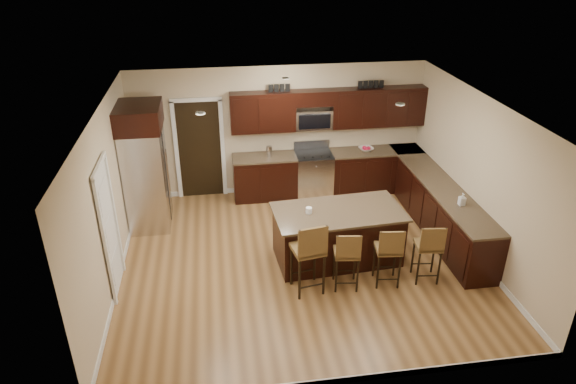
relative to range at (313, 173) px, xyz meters
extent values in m
plane|color=olive|center=(-0.68, -2.45, -0.47)|extent=(6.00, 6.00, 0.00)
plane|color=silver|center=(-0.68, -2.45, 2.23)|extent=(6.00, 6.00, 0.00)
plane|color=#C9B591|center=(-0.68, 0.30, 0.88)|extent=(6.00, 0.00, 6.00)
plane|color=#C9B591|center=(-3.68, -2.45, 0.88)|extent=(0.00, 5.50, 5.50)
plane|color=#C9B591|center=(2.32, -2.45, 0.88)|extent=(0.00, 5.50, 5.50)
cube|color=black|center=(-1.03, 0.00, -0.03)|extent=(1.30, 0.60, 0.88)
cube|color=black|center=(1.35, 0.00, -0.03)|extent=(1.94, 0.60, 0.88)
cube|color=black|center=(2.02, -1.98, -0.03)|extent=(0.60, 3.35, 0.88)
cube|color=brown|center=(-1.03, 0.00, 0.43)|extent=(1.30, 0.63, 0.04)
cube|color=brown|center=(1.35, 0.00, 0.43)|extent=(1.94, 0.63, 0.04)
cube|color=brown|center=(2.02, -1.98, 0.43)|extent=(0.63, 3.35, 0.04)
cube|color=black|center=(-1.03, 0.13, 1.35)|extent=(1.30, 0.33, 0.80)
cube|color=black|center=(1.35, 0.13, 1.35)|extent=(1.94, 0.33, 0.80)
cube|color=black|center=(0.00, 0.13, 1.60)|extent=(0.76, 0.33, 0.30)
cube|color=silver|center=(0.00, 0.00, -0.02)|extent=(0.76, 0.64, 0.90)
cube|color=black|center=(0.00, 0.00, 0.44)|extent=(0.76, 0.60, 0.03)
cube|color=black|center=(0.00, -0.30, -0.02)|extent=(0.65, 0.01, 0.45)
cube|color=silver|center=(0.00, 0.27, 0.55)|extent=(0.76, 0.05, 0.18)
cube|color=silver|center=(0.00, 0.15, 1.15)|extent=(0.76, 0.31, 0.40)
cube|color=black|center=(-2.33, 0.28, 0.56)|extent=(0.85, 0.03, 2.06)
cube|color=white|center=(-3.66, -2.75, 0.55)|extent=(0.03, 0.80, 2.04)
cube|color=black|center=(-0.07, -2.48, -0.03)|extent=(2.10, 1.15, 0.88)
cube|color=brown|center=(-0.07, -2.48, 0.43)|extent=(2.20, 1.26, 0.04)
cube|color=black|center=(-0.07, -2.48, -0.43)|extent=(2.01, 1.07, 0.09)
cube|color=brown|center=(-0.72, -3.26, 0.27)|extent=(0.53, 0.53, 0.07)
cube|color=brown|center=(-0.69, -3.47, 0.51)|extent=(0.46, 0.12, 0.49)
cylinder|color=black|center=(-0.92, -3.46, -0.12)|extent=(0.04, 0.04, 0.71)
cylinder|color=black|center=(-0.53, -3.46, -0.12)|extent=(0.04, 0.04, 0.71)
cylinder|color=black|center=(-0.92, -3.07, -0.12)|extent=(0.04, 0.04, 0.71)
cylinder|color=black|center=(-0.53, -3.07, -0.12)|extent=(0.04, 0.04, 0.71)
cube|color=brown|center=(-0.11, -3.26, 0.15)|extent=(0.43, 0.43, 0.05)
cube|color=brown|center=(-0.13, -3.43, 0.35)|extent=(0.38, 0.08, 0.41)
cylinder|color=black|center=(-0.28, -3.43, -0.18)|extent=(0.03, 0.03, 0.59)
cylinder|color=black|center=(0.05, -3.43, -0.18)|extent=(0.03, 0.03, 0.59)
cylinder|color=black|center=(-0.28, -3.10, -0.18)|extent=(0.03, 0.03, 0.59)
cylinder|color=black|center=(0.05, -3.10, -0.18)|extent=(0.03, 0.03, 0.59)
cube|color=brown|center=(0.55, -3.26, 0.16)|extent=(0.43, 0.43, 0.06)
cube|color=brown|center=(0.53, -3.44, 0.36)|extent=(0.39, 0.08, 0.42)
cylinder|color=black|center=(0.38, -3.43, -0.17)|extent=(0.03, 0.03, 0.60)
cylinder|color=black|center=(0.72, -3.43, -0.17)|extent=(0.03, 0.03, 0.60)
cylinder|color=black|center=(0.38, -3.10, -0.17)|extent=(0.03, 0.03, 0.60)
cylinder|color=black|center=(0.72, -3.10, -0.17)|extent=(0.03, 0.03, 0.60)
cube|color=silver|center=(-3.30, -0.80, 0.49)|extent=(0.72, 0.96, 1.92)
cube|color=black|center=(-2.94, -0.80, 0.49)|extent=(0.01, 0.02, 1.83)
cylinder|color=silver|center=(-2.91, -0.88, 0.58)|extent=(0.02, 0.02, 0.85)
cylinder|color=silver|center=(-2.91, -0.72, 0.58)|extent=(0.02, 0.02, 0.85)
cube|color=black|center=(-3.30, -0.80, 1.66)|extent=(0.78, 1.02, 0.43)
cube|color=olive|center=(-0.07, -1.17, -0.47)|extent=(0.93, 0.63, 0.01)
imported|color=silver|center=(1.11, 0.00, 0.48)|extent=(0.34, 0.34, 0.07)
imported|color=#B2B2B2|center=(2.02, -2.58, 0.56)|extent=(0.10, 0.10, 0.22)
cylinder|color=silver|center=(-0.93, 0.00, 0.55)|extent=(0.12, 0.12, 0.21)
cylinder|color=silver|center=(-0.94, 0.00, 0.52)|extent=(0.11, 0.11, 0.15)
cylinder|color=white|center=(-0.57, -2.48, 0.50)|extent=(0.10, 0.10, 0.10)
cube|color=brown|center=(1.20, -3.26, 0.16)|extent=(0.43, 0.43, 0.06)
cube|color=brown|center=(1.18, -3.44, 0.36)|extent=(0.39, 0.08, 0.42)
cylinder|color=black|center=(1.03, -3.43, -0.17)|extent=(0.03, 0.03, 0.60)
cylinder|color=black|center=(1.37, -3.43, -0.17)|extent=(0.03, 0.03, 0.60)
cylinder|color=black|center=(1.03, -3.10, -0.17)|extent=(0.03, 0.03, 0.60)
cylinder|color=black|center=(1.37, -3.10, -0.17)|extent=(0.03, 0.03, 0.60)
camera|label=1|loc=(-1.97, -9.66, 4.51)|focal=32.00mm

